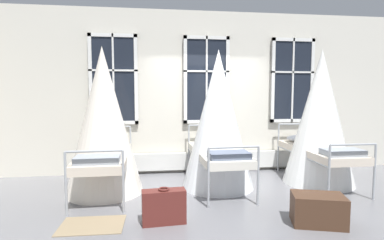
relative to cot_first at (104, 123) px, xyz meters
name	(u,v)px	position (x,y,z in m)	size (l,w,h in m)	color
ground	(219,190)	(1.95, -0.17, -1.20)	(20.68, 20.68, 0.00)	slate
back_wall_with_windows	(206,93)	(1.95, 1.24, 0.51)	(9.50, 0.10, 3.41)	beige
window_bank	(206,119)	(1.95, 1.12, -0.04)	(4.80, 0.10, 2.81)	black
cot_first	(104,123)	(0.00, 0.00, 0.00)	(1.28, 1.99, 2.47)	#9EA3A8
cot_second	(218,121)	(1.97, 0.06, -0.01)	(1.28, 2.00, 2.45)	#9EA3A8
cot_third	(320,119)	(3.91, 0.04, 0.01)	(1.28, 1.99, 2.49)	#9EA3A8
rug_first	(92,225)	(0.04, -1.34, -1.19)	(0.80, 0.56, 0.01)	#8E7A5B
suitcase_dark	(164,207)	(0.95, -1.38, -0.97)	(0.57, 0.25, 0.47)	#5B231E
travel_trunk	(318,210)	(2.91, -1.67, -1.00)	(0.64, 0.40, 0.39)	#472D1E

